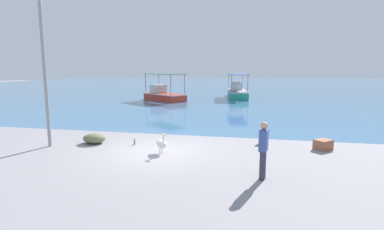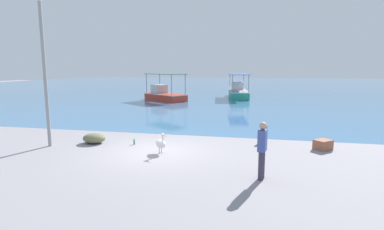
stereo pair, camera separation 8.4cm
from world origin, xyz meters
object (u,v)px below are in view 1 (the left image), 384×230
pelican (161,144)px  glass_bottle (135,142)px  fishing_boat_center (164,94)px  fishing_boat_far_right (237,92)px  lamp_post (44,64)px  fisherman_standing (263,149)px  mooring_bollard (264,132)px  net_pile (94,138)px  cargo_crate (323,144)px

pelican → glass_bottle: (-1.51, 1.01, -0.27)m
fishing_boat_center → fishing_boat_far_right: 8.42m
lamp_post → fisherman_standing: 9.13m
fisherman_standing → glass_bottle: fisherman_standing is taller
fisherman_standing → glass_bottle: 6.06m
pelican → mooring_bollard: (3.89, 2.69, 0.04)m
net_pile → glass_bottle: net_pile is taller
lamp_post → glass_bottle: lamp_post is taller
mooring_bollard → net_pile: (-7.19, -1.80, -0.20)m
fishing_boat_center → fisherman_standing: bearing=-65.5°
fishing_boat_center → pelican: 19.14m
glass_bottle → lamp_post: bearing=-164.1°
mooring_bollard → net_pile: mooring_bollard is taller
fishing_boat_center → cargo_crate: 20.21m
fishing_boat_far_right → pelican: fishing_boat_far_right is taller
fishing_boat_far_right → glass_bottle: 22.06m
lamp_post → fisherman_standing: size_ratio=3.58×
lamp_post → cargo_crate: 11.60m
lamp_post → mooring_bollard: size_ratio=7.72×
fishing_boat_far_right → pelican: 22.90m
mooring_bollard → cargo_crate: (2.26, -0.85, -0.22)m
fishing_boat_far_right → fisherman_standing: 24.91m
fishing_boat_center → fisherman_standing: (9.25, -20.29, 0.29)m
fishing_boat_far_right → fisherman_standing: size_ratio=3.80×
fisherman_standing → net_pile: size_ratio=1.72×
fishing_boat_center → lamp_post: (0.69, -18.26, 2.77)m
cargo_crate → pelican: bearing=-163.3°
cargo_crate → glass_bottle: size_ratio=2.37×
lamp_post → cargo_crate: bearing=9.2°
fisherman_standing → cargo_crate: (2.45, 3.81, -0.71)m
fishing_boat_center → cargo_crate: fishing_boat_center is taller
pelican → cargo_crate: size_ratio=1.25×
net_pile → fishing_boat_center: bearing=97.3°
fisherman_standing → fishing_boat_center: bearing=114.5°
lamp_post → mooring_bollard: 9.60m
fisherman_standing → net_pile: fisherman_standing is taller
pelican → fishing_boat_center: bearing=106.8°
fishing_boat_far_right → cargo_crate: bearing=-77.7°
net_pile → fishing_boat_far_right: bearing=77.5°
net_pile → cargo_crate: (9.45, 0.95, -0.02)m
fisherman_standing → pelican: bearing=152.0°
fishing_boat_far_right → cargo_crate: fishing_boat_far_right is taller
fishing_boat_center → mooring_bollard: bearing=-58.9°
pelican → fisherman_standing: fisherman_standing is taller
pelican → glass_bottle: bearing=146.3°
pelican → mooring_bollard: pelican is taller
net_pile → mooring_bollard: bearing=14.1°
fishing_boat_center → mooring_bollard: (9.44, -15.63, -0.19)m
pelican → lamp_post: 5.71m
fishing_boat_far_right → pelican: bearing=-93.9°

